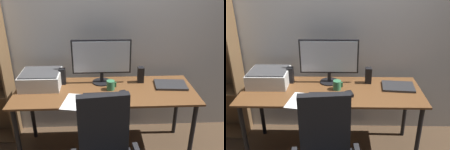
# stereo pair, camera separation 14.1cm
# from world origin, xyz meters

# --- Properties ---
(ground_plane) EXTENTS (12.00, 12.00, 0.00)m
(ground_plane) POSITION_xyz_m (0.00, 0.00, 0.00)
(ground_plane) COLOR #4C3826
(back_wall) EXTENTS (6.40, 0.10, 2.60)m
(back_wall) POSITION_xyz_m (0.00, 0.49, 1.30)
(back_wall) COLOR silver
(back_wall) RESTS_ON ground
(desk) EXTENTS (1.80, 0.65, 0.74)m
(desk) POSITION_xyz_m (0.00, 0.00, 0.66)
(desk) COLOR brown
(desk) RESTS_ON ground
(monitor) EXTENTS (0.61, 0.20, 0.47)m
(monitor) POSITION_xyz_m (-0.03, 0.18, 1.01)
(monitor) COLOR black
(monitor) RESTS_ON desk
(keyboard) EXTENTS (0.29, 0.12, 0.02)m
(keyboard) POSITION_xyz_m (-0.07, -0.13, 0.75)
(keyboard) COLOR black
(keyboard) RESTS_ON desk
(mouse) EXTENTS (0.08, 0.11, 0.03)m
(mouse) POSITION_xyz_m (0.18, -0.11, 0.76)
(mouse) COLOR black
(mouse) RESTS_ON desk
(coffee_mug) EXTENTS (0.10, 0.08, 0.09)m
(coffee_mug) POSITION_xyz_m (0.06, 0.02, 0.79)
(coffee_mug) COLOR #387F51
(coffee_mug) RESTS_ON desk
(laptop) EXTENTS (0.34, 0.26, 0.02)m
(laptop) POSITION_xyz_m (0.68, 0.07, 0.75)
(laptop) COLOR #2D2D30
(laptop) RESTS_ON desk
(speaker_left) EXTENTS (0.06, 0.07, 0.17)m
(speaker_left) POSITION_xyz_m (-0.44, 0.17, 0.82)
(speaker_left) COLOR black
(speaker_left) RESTS_ON desk
(speaker_right) EXTENTS (0.06, 0.07, 0.17)m
(speaker_right) POSITION_xyz_m (0.38, 0.17, 0.82)
(speaker_right) COLOR black
(speaker_right) RESTS_ON desk
(printer) EXTENTS (0.40, 0.34, 0.16)m
(printer) POSITION_xyz_m (-0.65, 0.12, 0.82)
(printer) COLOR silver
(printer) RESTS_ON desk
(paper_sheet) EXTENTS (0.26, 0.33, 0.00)m
(paper_sheet) POSITION_xyz_m (-0.28, -0.22, 0.74)
(paper_sheet) COLOR white
(paper_sheet) RESTS_ON desk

